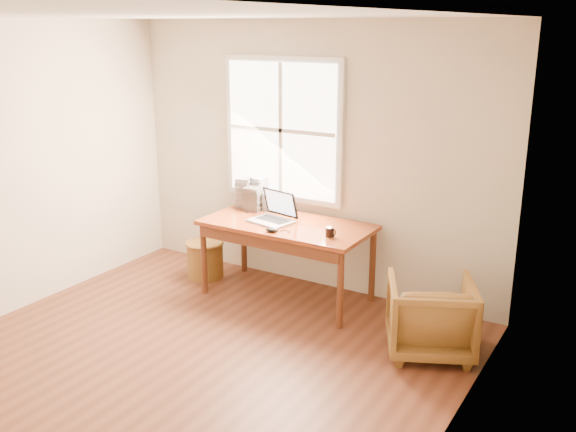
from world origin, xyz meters
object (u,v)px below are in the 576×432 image
object	(u,v)px
desk	(287,225)
coffee_mug	(330,232)
wicker_stool	(205,260)
cd_stack_a	(258,192)
laptop	(271,209)
armchair	(431,316)

from	to	relation	value
desk	coffee_mug	size ratio (longest dim) A/B	18.63
wicker_stool	coffee_mug	world-z (taller)	coffee_mug
coffee_mug	cd_stack_a	xyz separation A→B (m)	(-1.07, 0.48, 0.11)
laptop	cd_stack_a	distance (m)	0.57
desk	coffee_mug	xyz separation A→B (m)	(0.53, -0.15, 0.06)
desk	wicker_stool	xyz separation A→B (m)	(-1.00, 0.00, -0.54)
wicker_stool	cd_stack_a	xyz separation A→B (m)	(0.46, 0.33, 0.72)
wicker_stool	desk	bearing A→B (deg)	0.00
desk	wicker_stool	distance (m)	1.14
desk	laptop	xyz separation A→B (m)	(-0.14, -0.07, 0.16)
laptop	coffee_mug	distance (m)	0.68
armchair	wicker_stool	xyz separation A→B (m)	(-2.55, 0.35, -0.12)
wicker_stool	laptop	size ratio (longest dim) A/B	0.96
desk	laptop	world-z (taller)	laptop
wicker_stool	laptop	world-z (taller)	laptop
armchair	laptop	distance (m)	1.81
desk	laptop	size ratio (longest dim) A/B	4.13
desk	armchair	distance (m)	1.64
desk	armchair	world-z (taller)	desk
laptop	armchair	bearing A→B (deg)	2.37
armchair	coffee_mug	distance (m)	1.14
coffee_mug	cd_stack_a	bearing A→B (deg)	151.89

